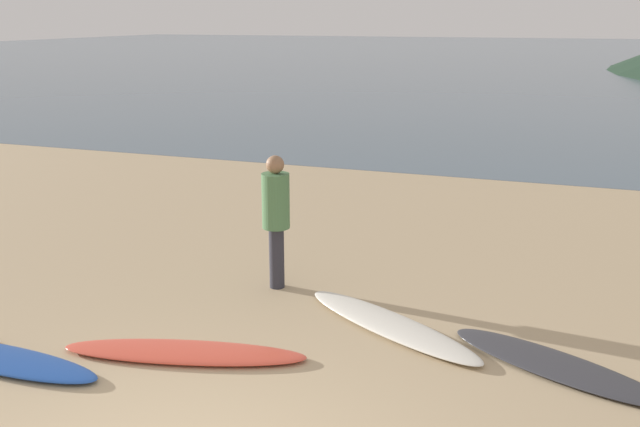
# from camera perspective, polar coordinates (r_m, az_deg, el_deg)

# --- Properties ---
(ground_plane) EXTENTS (120.00, 120.00, 0.20)m
(ground_plane) POSITION_cam_1_polar(r_m,az_deg,el_deg) (13.92, 9.28, 1.55)
(ground_plane) COLOR tan
(ground_plane) RESTS_ON ground
(ocean_water) EXTENTS (140.00, 100.00, 0.01)m
(ocean_water) POSITION_cam_1_polar(r_m,az_deg,el_deg) (64.65, 17.87, 12.14)
(ocean_water) COLOR #475B6B
(ocean_water) RESTS_ON ground
(surfboard_1) EXTENTS (2.31, 0.58, 0.10)m
(surfboard_1) POSITION_cam_1_polar(r_m,az_deg,el_deg) (7.65, -24.52, -10.70)
(surfboard_1) COLOR #1E479E
(surfboard_1) RESTS_ON ground
(surfboard_2) EXTENTS (2.52, 1.09, 0.09)m
(surfboard_2) POSITION_cam_1_polar(r_m,az_deg,el_deg) (7.24, -10.98, -11.00)
(surfboard_2) COLOR #D84C38
(surfboard_2) RESTS_ON ground
(surfboard_3) EXTENTS (2.40, 1.69, 0.10)m
(surfboard_3) POSITION_cam_1_polar(r_m,az_deg,el_deg) (7.73, 5.71, -8.97)
(surfboard_3) COLOR silver
(surfboard_3) RESTS_ON ground
(surfboard_4) EXTENTS (2.24, 1.48, 0.07)m
(surfboard_4) POSITION_cam_1_polar(r_m,az_deg,el_deg) (7.27, 18.52, -11.56)
(surfboard_4) COLOR #333338
(surfboard_4) RESTS_ON ground
(person_1) EXTENTS (0.34, 0.34, 1.67)m
(person_1) POSITION_cam_1_polar(r_m,az_deg,el_deg) (8.53, -3.60, 0.20)
(person_1) COLOR #2D2D38
(person_1) RESTS_ON ground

